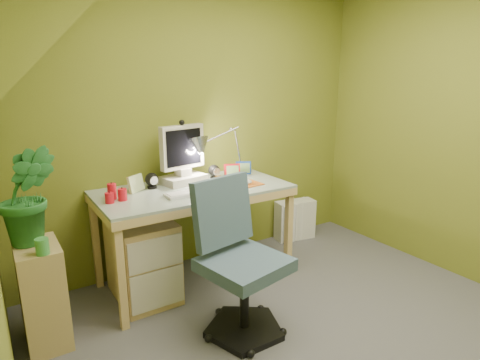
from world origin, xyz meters
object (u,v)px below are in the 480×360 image
desk (195,235)px  potted_plant (28,195)px  desk_lamp (231,140)px  side_ledge (43,295)px  radiator (295,220)px  monitor (182,148)px  task_chair (245,262)px

desk → potted_plant: bearing=-172.2°
desk_lamp → side_ledge: 1.79m
desk → radiator: bearing=10.9°
monitor → desk_lamp: 0.45m
task_chair → radiator: bearing=27.2°
monitor → potted_plant: size_ratio=0.94×
task_chair → radiator: (1.27, 1.01, -0.29)m
desk → side_ledge: bearing=-169.7°
desk → task_chair: task_chair is taller
potted_plant → radiator: potted_plant is taller
monitor → potted_plant: 1.18m
desk_lamp → side_ledge: size_ratio=0.94×
side_ledge → radiator: size_ratio=1.64×
desk_lamp → side_ledge: desk_lamp is taller
monitor → desk: bearing=-100.7°
potted_plant → task_chair: 1.33m
radiator → desk: bearing=-159.8°
desk → side_ledge: 1.14m
side_ledge → potted_plant: (0.00, 0.05, 0.62)m
desk → task_chair: 0.78m
side_ledge → radiator: bearing=10.3°
monitor → task_chair: (-0.04, -0.96, -0.56)m
desk_lamp → task_chair: (-0.49, -0.96, -0.59)m
monitor → side_ledge: bearing=-172.1°
desk → potted_plant: 1.26m
side_ledge → potted_plant: size_ratio=1.10×
side_ledge → monitor: bearing=18.5°
desk → radiator: desk is taller
desk → side_ledge: size_ratio=2.24×
task_chair → desk: bearing=75.6°
monitor → potted_plant: (-1.13, -0.33, -0.11)m
potted_plant → side_ledge: bearing=-90.0°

